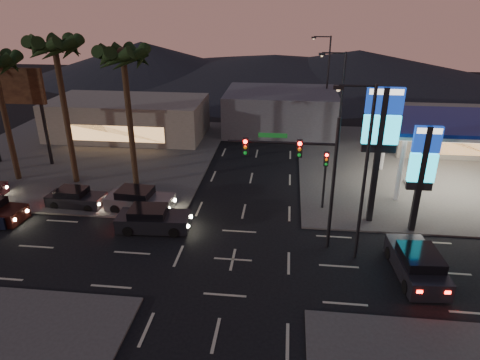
# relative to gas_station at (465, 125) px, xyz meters

# --- Properties ---
(ground) EXTENTS (140.00, 140.00, 0.00)m
(ground) POSITION_rel_gas_station_xyz_m (-16.00, -12.00, -5.08)
(ground) COLOR black
(ground) RESTS_ON ground
(corner_lot_ne) EXTENTS (24.00, 24.00, 0.12)m
(corner_lot_ne) POSITION_rel_gas_station_xyz_m (0.00, 4.00, -5.02)
(corner_lot_ne) COLOR #47443F
(corner_lot_ne) RESTS_ON ground
(corner_lot_nw) EXTENTS (24.00, 24.00, 0.12)m
(corner_lot_nw) POSITION_rel_gas_station_xyz_m (-32.00, 4.00, -5.02)
(corner_lot_nw) COLOR #47443F
(corner_lot_nw) RESTS_ON ground
(gas_station) EXTENTS (12.20, 8.20, 5.47)m
(gas_station) POSITION_rel_gas_station_xyz_m (0.00, 0.00, 0.00)
(gas_station) COLOR silver
(gas_station) RESTS_ON ground
(convenience_store) EXTENTS (10.00, 6.00, 4.00)m
(convenience_store) POSITION_rel_gas_station_xyz_m (2.00, 9.00, -3.08)
(convenience_store) COLOR #726B5B
(convenience_store) RESTS_ON ground
(pylon_sign_tall) EXTENTS (2.20, 0.35, 9.00)m
(pylon_sign_tall) POSITION_rel_gas_station_xyz_m (-7.50, -6.50, 1.31)
(pylon_sign_tall) COLOR black
(pylon_sign_tall) RESTS_ON ground
(pylon_sign_short) EXTENTS (1.60, 0.35, 7.00)m
(pylon_sign_short) POSITION_rel_gas_station_xyz_m (-5.00, -7.50, -0.42)
(pylon_sign_short) COLOR black
(pylon_sign_short) RESTS_ON ground
(traffic_signal_mast) EXTENTS (6.10, 0.39, 8.00)m
(traffic_signal_mast) POSITION_rel_gas_station_xyz_m (-12.24, -10.01, 0.15)
(traffic_signal_mast) COLOR black
(traffic_signal_mast) RESTS_ON ground
(pedestal_signal) EXTENTS (0.32, 0.39, 4.30)m
(pedestal_signal) POSITION_rel_gas_station_xyz_m (-10.50, -5.02, -2.16)
(pedestal_signal) COLOR black
(pedestal_signal) RESTS_ON ground
(streetlight_near) EXTENTS (2.14, 0.25, 10.00)m
(streetlight_near) POSITION_rel_gas_station_xyz_m (-9.21, -11.00, 0.64)
(streetlight_near) COLOR black
(streetlight_near) RESTS_ON ground
(streetlight_mid) EXTENTS (2.14, 0.25, 10.00)m
(streetlight_mid) POSITION_rel_gas_station_xyz_m (-9.21, 2.00, 0.64)
(streetlight_mid) COLOR black
(streetlight_mid) RESTS_ON ground
(streetlight_far) EXTENTS (2.14, 0.25, 10.00)m
(streetlight_far) POSITION_rel_gas_station_xyz_m (-9.21, 16.00, 0.64)
(streetlight_far) COLOR black
(streetlight_far) RESTS_ON ground
(palm_a) EXTENTS (4.41, 4.41, 10.86)m
(palm_a) POSITION_rel_gas_station_xyz_m (-25.00, -2.50, 4.35)
(palm_a) COLOR black
(palm_a) RESTS_ON ground
(palm_b) EXTENTS (4.41, 4.41, 11.46)m
(palm_b) POSITION_rel_gas_station_xyz_m (-30.00, -2.50, 4.89)
(palm_b) COLOR black
(palm_b) RESTS_ON ground
(billboard) EXTENTS (6.00, 0.30, 8.50)m
(billboard) POSITION_rel_gas_station_xyz_m (-36.50, 1.00, 1.25)
(billboard) COLOR black
(billboard) RESTS_ON ground
(building_far_west) EXTENTS (16.00, 8.00, 4.00)m
(building_far_west) POSITION_rel_gas_station_xyz_m (-30.00, 10.00, -3.08)
(building_far_west) COLOR #726B5B
(building_far_west) RESTS_ON ground
(building_far_mid) EXTENTS (12.00, 9.00, 4.40)m
(building_far_mid) POSITION_rel_gas_station_xyz_m (-14.00, 14.00, -2.88)
(building_far_mid) COLOR #4C4C51
(building_far_mid) RESTS_ON ground
(hill_left) EXTENTS (40.00, 40.00, 6.00)m
(hill_left) POSITION_rel_gas_station_xyz_m (-41.00, 48.00, -2.08)
(hill_left) COLOR black
(hill_left) RESTS_ON ground
(hill_right) EXTENTS (50.00, 50.00, 5.00)m
(hill_right) POSITION_rel_gas_station_xyz_m (-1.00, 48.00, -2.58)
(hill_right) COLOR black
(hill_right) RESTS_ON ground
(hill_center) EXTENTS (60.00, 60.00, 4.00)m
(hill_center) POSITION_rel_gas_station_xyz_m (-16.00, 48.00, -3.08)
(hill_center) COLOR black
(hill_center) RESTS_ON ground
(car_lane_a_front) EXTENTS (4.84, 2.24, 1.55)m
(car_lane_a_front) POSITION_rel_gas_station_xyz_m (-21.57, -9.14, -4.36)
(car_lane_a_front) COLOR black
(car_lane_a_front) RESTS_ON ground
(car_lane_b_front) EXTENTS (4.92, 2.34, 1.56)m
(car_lane_b_front) POSITION_rel_gas_station_xyz_m (-23.35, -6.53, -4.36)
(car_lane_b_front) COLOR #565658
(car_lane_b_front) RESTS_ON ground
(car_lane_b_mid) EXTENTS (4.20, 1.94, 1.34)m
(car_lane_b_mid) POSITION_rel_gas_station_xyz_m (-28.08, -6.51, -4.46)
(car_lane_b_mid) COLOR black
(car_lane_b_mid) RESTS_ON ground
(suv_station) EXTENTS (2.43, 5.08, 1.65)m
(suv_station) POSITION_rel_gas_station_xyz_m (-5.99, -12.43, -4.32)
(suv_station) COLOR black
(suv_station) RESTS_ON ground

